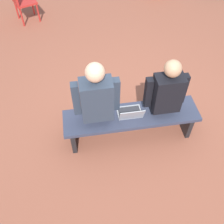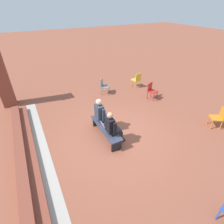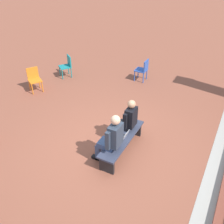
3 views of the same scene
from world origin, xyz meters
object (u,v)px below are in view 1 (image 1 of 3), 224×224
Objects in this scene: person_student at (163,94)px; plastic_chair_far_right at (21,0)px; person_adult at (96,100)px; laptop at (130,113)px; bench at (131,119)px.

plastic_chair_far_right is (2.06, -3.32, -0.22)m from person_student.
laptop is at bearing 169.13° from person_adult.
person_adult is at bearing -10.87° from laptop.
person_adult is at bearing 109.81° from plastic_chair_far_right.
person_adult reaches higher than bench.
person_adult is 3.54m from plastic_chair_far_right.
person_student is at bearing 121.79° from plastic_chair_far_right.
bench is 0.55m from person_student.
person_student reaches higher than plastic_chair_far_right.
bench is at bearing 8.99° from person_student.
person_student is 0.95× the size of person_adult.
person_adult is 1.65× the size of plastic_chair_far_right.
person_adult is 4.33× the size of laptop.
plastic_chair_far_right reaches higher than laptop.
person_student reaches higher than bench.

